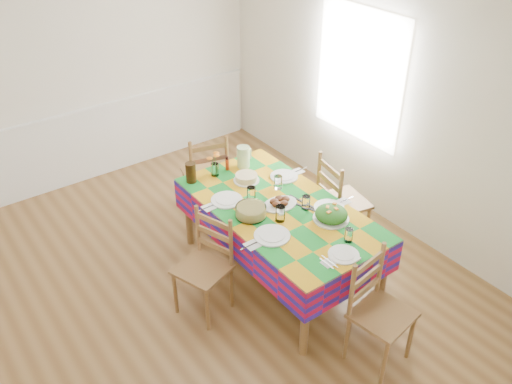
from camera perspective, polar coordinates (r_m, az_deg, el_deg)
room at (r=4.46m, az=-7.03°, el=3.19°), size 4.58×5.08×2.78m
wainscot at (r=6.90m, az=-17.07°, el=5.10°), size 4.41×0.06×0.92m
window_right at (r=5.88m, az=10.75°, el=12.02°), size 0.00×1.40×1.40m
dining_table at (r=4.94m, az=2.45°, el=-2.42°), size 1.07×1.99×0.77m
setting_near_head at (r=4.44m, az=9.34°, el=-5.79°), size 0.41×0.27×0.12m
setting_left_near at (r=4.59m, az=1.95°, el=-3.77°), size 0.56×0.33×0.15m
setting_left_far at (r=4.96m, az=-2.23°, el=-0.64°), size 0.53×0.32×0.14m
setting_right_near at (r=4.90m, az=6.88°, el=-1.43°), size 0.52×0.30×0.13m
setting_right_far at (r=5.26m, az=2.81°, el=1.46°), size 0.52×0.30×0.13m
meat_platter at (r=4.91m, az=2.53°, el=-1.14°), size 0.34×0.24×0.07m
salad_platter at (r=4.75m, az=7.93°, el=-2.36°), size 0.32×0.32×0.13m
pasta_bowl at (r=4.75m, az=-0.54°, el=-2.04°), size 0.27×0.27×0.10m
cake at (r=5.25m, az=-1.02°, el=1.50°), size 0.25×0.25×0.07m
serving_utensils at (r=4.94m, az=4.82°, el=-1.25°), size 0.16×0.35×0.01m
flower_vase at (r=5.32m, az=-4.37°, el=2.74°), size 0.16×0.13×0.25m
hot_sauce at (r=5.42m, az=-3.05°, el=3.03°), size 0.04×0.04×0.15m
green_pitcher at (r=5.45m, az=-1.34°, el=3.72°), size 0.13×0.13×0.22m
tea_pitcher at (r=5.24m, az=-6.87°, el=2.05°), size 0.10×0.10×0.20m
name_card at (r=4.37m, az=10.58°, el=-7.03°), size 0.08×0.02×0.02m
chair_near at (r=4.40m, az=12.71°, el=-12.20°), size 0.49×0.47×0.98m
chair_far at (r=5.90m, az=-5.24°, el=1.73°), size 0.54×0.53×1.02m
chair_left at (r=4.73m, az=-5.35°, el=-7.79°), size 0.52×0.53×0.95m
chair_right at (r=5.50m, az=8.81°, el=-1.08°), size 0.51×0.53×1.02m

